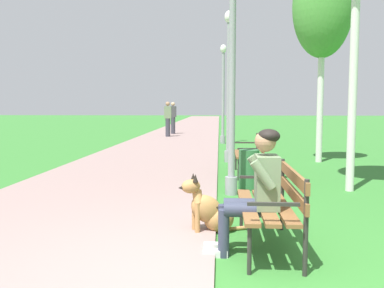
# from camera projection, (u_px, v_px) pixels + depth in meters

# --- Properties ---
(ground_plane) EXTENTS (120.00, 120.00, 0.00)m
(ground_plane) POSITION_uv_depth(u_px,v_px,m) (232.00, 285.00, 3.49)
(ground_plane) COLOR #33752D
(paved_path) EXTENTS (3.72, 60.00, 0.04)m
(paved_path) POSITION_uv_depth(u_px,v_px,m) (190.00, 128.00, 27.47)
(paved_path) COLOR gray
(paved_path) RESTS_ON ground
(park_bench_near) EXTENTS (0.55, 1.50, 0.85)m
(park_bench_near) POSITION_uv_depth(u_px,v_px,m) (274.00, 200.00, 4.33)
(park_bench_near) COLOR brown
(park_bench_near) RESTS_ON ground
(park_bench_mid) EXTENTS (0.55, 1.50, 0.85)m
(park_bench_mid) POSITION_uv_depth(u_px,v_px,m) (251.00, 151.00, 8.98)
(park_bench_mid) COLOR brown
(park_bench_mid) RESTS_ON ground
(person_seated_on_near_bench) EXTENTS (0.74, 0.49, 1.25)m
(person_seated_on_near_bench) POSITION_uv_depth(u_px,v_px,m) (256.00, 187.00, 4.16)
(person_seated_on_near_bench) COLOR #33384C
(person_seated_on_near_bench) RESTS_ON ground
(dog_shepherd) EXTENTS (0.80, 0.43, 0.71)m
(dog_shepherd) POSITION_uv_depth(u_px,v_px,m) (210.00, 211.00, 4.90)
(dog_shepherd) COLOR #B27F47
(dog_shepherd) RESTS_ON ground
(lamp_post_near) EXTENTS (0.24, 0.24, 4.54)m
(lamp_post_near) POSITION_uv_depth(u_px,v_px,m) (232.00, 51.00, 6.82)
(lamp_post_near) COLOR gray
(lamp_post_near) RESTS_ON ground
(lamp_post_mid) EXTENTS (0.24, 0.24, 3.88)m
(lamp_post_mid) POSITION_uv_depth(u_px,v_px,m) (229.00, 85.00, 10.89)
(lamp_post_mid) COLOR gray
(lamp_post_mid) RESTS_ON ground
(lamp_post_far) EXTENTS (0.24, 0.24, 3.79)m
(lamp_post_far) POSITION_uv_depth(u_px,v_px,m) (223.00, 93.00, 16.29)
(lamp_post_far) COLOR gray
(lamp_post_far) RESTS_ON ground
(birch_tree_third) EXTENTS (1.52, 1.36, 5.29)m
(birch_tree_third) POSITION_uv_depth(u_px,v_px,m) (323.00, 8.00, 10.73)
(birch_tree_third) COLOR silver
(birch_tree_third) RESTS_ON ground
(litter_bin) EXTENTS (0.36, 0.36, 0.70)m
(litter_bin) POSITION_uv_depth(u_px,v_px,m) (249.00, 170.00, 7.46)
(litter_bin) COLOR #2D6638
(litter_bin) RESTS_ON ground
(pedestrian_distant) EXTENTS (0.32, 0.22, 1.65)m
(pedestrian_distant) POSITION_uv_depth(u_px,v_px,m) (168.00, 119.00, 19.54)
(pedestrian_distant) COLOR #383842
(pedestrian_distant) RESTS_ON ground
(pedestrian_further_distant) EXTENTS (0.32, 0.22, 1.65)m
(pedestrian_further_distant) POSITION_uv_depth(u_px,v_px,m) (173.00, 118.00, 21.48)
(pedestrian_further_distant) COLOR #383842
(pedestrian_further_distant) RESTS_ON ground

